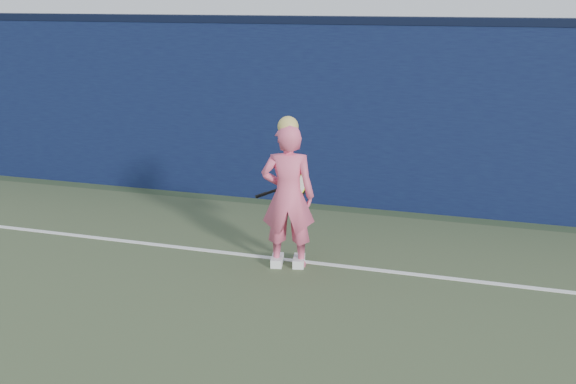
% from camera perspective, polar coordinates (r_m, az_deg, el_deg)
% --- Properties ---
extents(backstop_wall, '(24.00, 0.40, 2.50)m').
position_cam_1_polar(backstop_wall, '(10.22, 2.41, 6.13)').
color(backstop_wall, '#0B1033').
rests_on(backstop_wall, ground).
extents(wall_cap, '(24.00, 0.42, 0.10)m').
position_cam_1_polar(wall_cap, '(10.09, 2.49, 13.44)').
color(wall_cap, black).
rests_on(wall_cap, backstop_wall).
extents(player, '(0.65, 0.50, 1.66)m').
position_cam_1_polar(player, '(7.73, 0.00, -0.29)').
color(player, '#E85A7E').
rests_on(player, ground).
extents(racket, '(0.56, 0.36, 0.34)m').
position_cam_1_polar(racket, '(8.20, 0.37, 0.52)').
color(racket, black).
rests_on(racket, ground).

